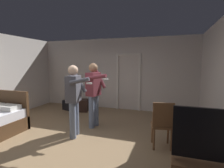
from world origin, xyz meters
The scene contains 11 objects.
ground_plane centered at (0.00, 0.00, 0.00)m, with size 7.02×7.02×0.00m, color #997A56.
wall_back centered at (0.00, 3.25, 1.35)m, with size 6.29×0.12×2.69m, color silver.
doorway_frame centered at (0.58, 3.17, 1.22)m, with size 0.93×0.08×2.13m.
side_table centered at (2.44, 0.33, 0.47)m, with size 0.58×0.58×0.70m.
laptop centered at (2.40, 0.29, 0.75)m, with size 0.42×0.42×0.15m.
bottle_on_table centered at (2.58, 0.25, 0.80)m, with size 0.06×0.06×0.25m.
wooden_chair centered at (1.96, 0.43, 0.54)m, with size 0.50×0.50×0.99m.
person_blue_shirt centered at (-0.06, 0.38, 1.00)m, with size 0.73×0.62×1.72m.
person_striped_shirt centered at (0.12, 1.11, 1.02)m, with size 0.71×0.63×1.76m.
suitcase_dark centered at (-0.98, 2.41, 0.22)m, with size 0.48×0.40×0.44m, color black.
suitcase_small centered at (-1.46, 2.43, 0.18)m, with size 0.56×0.36×0.36m, color black.
Camera 1 is at (2.09, -3.16, 1.77)m, focal length 27.89 mm.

